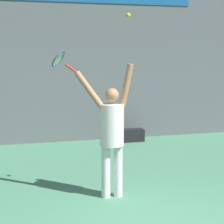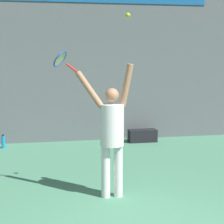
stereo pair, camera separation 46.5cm
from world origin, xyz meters
name	(u,v)px [view 2 (the right image)]	position (x,y,z in m)	size (l,w,h in m)	color
back_wall	(85,38)	(0.00, 5.98, 2.50)	(18.00, 0.10, 5.00)	slate
tennis_player	(112,130)	(-0.16, 1.89, 1.01)	(0.84, 0.48, 1.98)	white
tennis_racket	(61,60)	(-0.85, 2.27, 2.03)	(0.42, 0.34, 0.34)	red
tennis_ball	(128,15)	(0.05, 1.77, 2.65)	(0.07, 0.07, 0.07)	#CCDB2D
water_bottle	(3,142)	(-1.95, 5.47, 0.14)	(0.08, 0.08, 0.31)	#198CCC
equipment_bag	(142,136)	(1.33, 5.51, 0.15)	(0.68, 0.30, 0.30)	black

